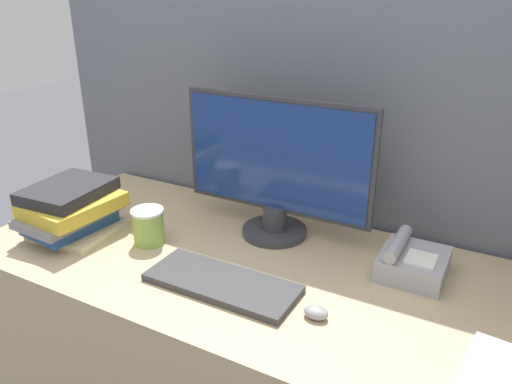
{
  "coord_description": "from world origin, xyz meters",
  "views": [
    {
      "loc": [
        0.6,
        -0.71,
        1.47
      ],
      "look_at": [
        -0.02,
        0.41,
        0.93
      ],
      "focal_mm": 35.0,
      "sensor_mm": 36.0,
      "label": 1
    }
  ],
  "objects_px": {
    "book_stack": "(72,210)",
    "desk_telephone": "(412,262)",
    "monitor": "(276,171)",
    "coffee_cup": "(148,226)",
    "keyboard": "(222,283)",
    "mouse": "(316,312)"
  },
  "relations": [
    {
      "from": "book_stack",
      "to": "desk_telephone",
      "type": "xyz_separation_m",
      "value": [
        0.99,
        0.27,
        -0.04
      ]
    },
    {
      "from": "monitor",
      "to": "desk_telephone",
      "type": "xyz_separation_m",
      "value": [
        0.43,
        -0.03,
        -0.17
      ]
    },
    {
      "from": "coffee_cup",
      "to": "keyboard",
      "type": "bearing_deg",
      "value": -16.56
    },
    {
      "from": "keyboard",
      "to": "desk_telephone",
      "type": "xyz_separation_m",
      "value": [
        0.42,
        0.3,
        0.03
      ]
    },
    {
      "from": "mouse",
      "to": "book_stack",
      "type": "xyz_separation_m",
      "value": [
        -0.84,
        0.03,
        0.07
      ]
    },
    {
      "from": "monitor",
      "to": "desk_telephone",
      "type": "height_order",
      "value": "monitor"
    },
    {
      "from": "coffee_cup",
      "to": "monitor",
      "type": "bearing_deg",
      "value": 37.48
    },
    {
      "from": "monitor",
      "to": "keyboard",
      "type": "distance_m",
      "value": 0.39
    },
    {
      "from": "coffee_cup",
      "to": "mouse",
      "type": "bearing_deg",
      "value": -9.71
    },
    {
      "from": "keyboard",
      "to": "coffee_cup",
      "type": "distance_m",
      "value": 0.34
    },
    {
      "from": "book_stack",
      "to": "desk_telephone",
      "type": "bearing_deg",
      "value": 15.22
    },
    {
      "from": "coffee_cup",
      "to": "book_stack",
      "type": "distance_m",
      "value": 0.26
    },
    {
      "from": "mouse",
      "to": "coffee_cup",
      "type": "bearing_deg",
      "value": 170.29
    },
    {
      "from": "mouse",
      "to": "desk_telephone",
      "type": "bearing_deg",
      "value": 63.32
    },
    {
      "from": "mouse",
      "to": "coffee_cup",
      "type": "height_order",
      "value": "coffee_cup"
    },
    {
      "from": "coffee_cup",
      "to": "desk_telephone",
      "type": "relative_size",
      "value": 0.6
    },
    {
      "from": "monitor",
      "to": "coffee_cup",
      "type": "distance_m",
      "value": 0.42
    },
    {
      "from": "book_stack",
      "to": "mouse",
      "type": "bearing_deg",
      "value": -2.35
    },
    {
      "from": "mouse",
      "to": "keyboard",
      "type": "bearing_deg",
      "value": 178.94
    },
    {
      "from": "monitor",
      "to": "book_stack",
      "type": "bearing_deg",
      "value": -151.44
    },
    {
      "from": "keyboard",
      "to": "mouse",
      "type": "distance_m",
      "value": 0.27
    },
    {
      "from": "keyboard",
      "to": "book_stack",
      "type": "relative_size",
      "value": 1.34
    }
  ]
}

